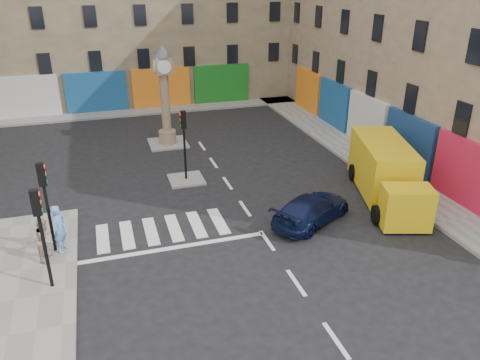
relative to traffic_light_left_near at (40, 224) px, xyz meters
name	(u,v)px	position (x,y,z in m)	size (l,w,h in m)	color
ground	(276,253)	(8.30, -0.20, -2.62)	(120.00, 120.00, 0.00)	black
sidewalk_right	(347,147)	(17.00, 9.80, -2.55)	(2.60, 30.00, 0.15)	gray
sidewalk_far	(126,112)	(4.30, 22.00, -2.55)	(32.00, 2.40, 0.15)	gray
island_near	(186,179)	(6.30, 7.80, -2.56)	(1.80, 1.80, 0.12)	gray
island_far	(168,143)	(6.30, 13.80, -2.56)	(2.40, 2.40, 0.12)	gray
building_right	(453,11)	(23.30, 9.80, 5.38)	(10.00, 30.00, 16.00)	#9F8368
traffic_light_left_near	(40,224)	(0.00, 0.00, 0.00)	(0.28, 0.22, 3.70)	black
traffic_light_left_far	(45,194)	(0.00, 2.40, 0.00)	(0.28, 0.22, 3.70)	black
traffic_light_island	(184,134)	(6.30, 7.80, -0.03)	(0.28, 0.22, 3.70)	black
clock_pillar	(164,90)	(6.30, 13.80, 0.93)	(1.20, 1.20, 6.10)	#9F8368
navy_sedan	(312,209)	(10.73, 1.75, -1.99)	(1.76, 4.33, 1.26)	black
yellow_van	(386,172)	(15.23, 3.04, -1.34)	(4.14, 7.41, 2.59)	yellow
pedestrian_blue	(60,228)	(0.30, 2.31, -1.50)	(0.71, 0.47, 1.95)	#639BE3
pedestrian_tan	(45,239)	(-0.21, 1.84, -1.61)	(0.84, 0.66, 1.73)	tan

